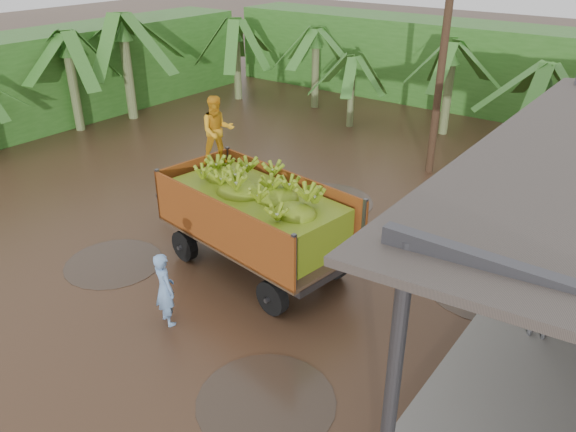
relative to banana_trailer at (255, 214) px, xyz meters
The scene contains 8 objects.
ground 1.44m from the banana_trailer, 110.02° to the left, with size 100.00×100.00×0.00m, color black.
hedge_north 16.48m from the banana_trailer, 97.40° to the left, with size 22.00×3.00×3.60m, color #2D661E.
hedge_west 14.78m from the banana_trailer, 162.94° to the left, with size 3.00×18.00×3.60m, color #2D661E.
banana_trailer is the anchor object (origin of this frame).
man_blue 2.76m from the banana_trailer, 92.12° to the right, with size 0.58×0.38×1.60m, color #739CD2.
man_grey 6.21m from the banana_trailer, 11.77° to the left, with size 0.99×0.41×1.68m, color slate.
utility_pole 8.40m from the banana_trailer, 84.52° to the left, with size 1.20×0.24×7.55m.
banana_plants 8.76m from the banana_trailer, 126.94° to the left, with size 24.95×20.64×4.37m.
Camera 1 is at (7.53, -8.94, 7.11)m, focal length 35.00 mm.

